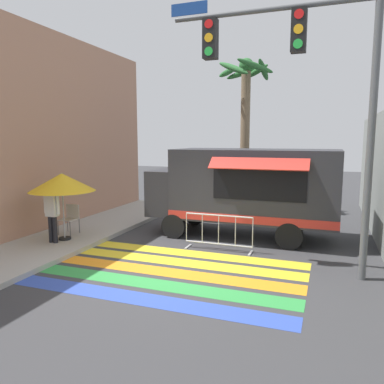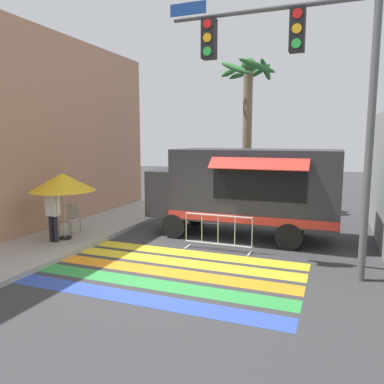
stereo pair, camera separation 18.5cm
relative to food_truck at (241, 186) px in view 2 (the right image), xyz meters
name	(u,v)px [view 2 (the right image)]	position (x,y,z in m)	size (l,w,h in m)	color
ground_plane	(168,268)	(-0.92, -3.57, -1.60)	(60.00, 60.00, 0.00)	#38383A
sidewalk_left	(12,245)	(-5.85, -3.57, -1.53)	(4.40, 16.00, 0.13)	#A8A59E
crosswalk_painted	(163,271)	(-0.92, -3.84, -1.59)	(6.40, 3.60, 0.01)	#334FB2
food_truck	(241,186)	(0.00, 0.00, 0.00)	(5.84, 2.61, 2.76)	#2D2D33
traffic_signal_pole	(300,72)	(1.90, -2.77, 2.93)	(4.60, 0.29, 6.25)	#515456
patio_umbrella	(63,182)	(-4.67, -2.70, 0.23)	(1.89, 1.89, 1.97)	black
folding_chair	(71,216)	(-4.96, -2.02, -0.92)	(0.47, 0.47, 0.90)	#4C4C51
vendor_person	(53,210)	(-4.75, -3.08, -0.54)	(0.53, 0.22, 1.63)	black
barricade_front	(218,233)	(-0.21, -1.77, -1.10)	(1.93, 0.44, 1.01)	#B7BABF
palm_tree	(247,109)	(-0.82, 4.23, 2.71)	(2.34, 2.28, 6.36)	#7A664C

